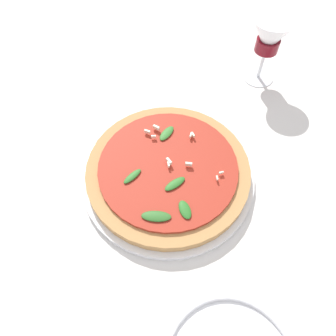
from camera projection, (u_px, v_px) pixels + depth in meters
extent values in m
plane|color=silver|center=(151.00, 195.00, 0.57)|extent=(6.00, 6.00, 0.00)
cylinder|color=white|center=(168.00, 175.00, 0.58)|extent=(0.30, 0.30, 0.01)
cylinder|color=#B7844C|center=(168.00, 171.00, 0.57)|extent=(0.28, 0.28, 0.02)
cylinder|color=#A82D1E|center=(168.00, 167.00, 0.56)|extent=(0.24, 0.24, 0.01)
ellipsoid|color=#2B6D25|center=(175.00, 184.00, 0.53)|extent=(0.03, 0.04, 0.01)
ellipsoid|color=#32732A|center=(167.00, 133.00, 0.59)|extent=(0.04, 0.04, 0.01)
ellipsoid|color=#286B24|center=(185.00, 210.00, 0.51)|extent=(0.03, 0.02, 0.01)
ellipsoid|color=#2D6426|center=(156.00, 216.00, 0.50)|extent=(0.04, 0.05, 0.01)
ellipsoid|color=#306F29|center=(132.00, 176.00, 0.54)|extent=(0.03, 0.04, 0.01)
cube|color=#EFE5C6|center=(169.00, 161.00, 0.55)|extent=(0.01, 0.01, 0.01)
cube|color=#EFE5C6|center=(147.00, 131.00, 0.59)|extent=(0.01, 0.01, 0.01)
cube|color=#EFE5C6|center=(189.00, 164.00, 0.55)|extent=(0.01, 0.01, 0.01)
cube|color=#EFE5C6|center=(193.00, 135.00, 0.58)|extent=(0.01, 0.00, 0.01)
cube|color=#EFE5C6|center=(154.00, 136.00, 0.58)|extent=(0.01, 0.01, 0.00)
cube|color=#EFE5C6|center=(168.00, 164.00, 0.55)|extent=(0.01, 0.00, 0.01)
cube|color=#EFE5C6|center=(217.00, 178.00, 0.54)|extent=(0.01, 0.00, 0.00)
cube|color=#EFE5C6|center=(156.00, 127.00, 0.59)|extent=(0.01, 0.01, 0.01)
cube|color=#EFE5C6|center=(191.00, 135.00, 0.58)|extent=(0.01, 0.01, 0.00)
cube|color=#EFE5C6|center=(221.00, 173.00, 0.54)|extent=(0.00, 0.01, 0.00)
cylinder|color=white|center=(258.00, 76.00, 0.73)|extent=(0.07, 0.07, 0.00)
cylinder|color=white|center=(262.00, 64.00, 0.70)|extent=(0.01, 0.01, 0.06)
cone|color=white|center=(270.00, 36.00, 0.64)|extent=(0.09, 0.09, 0.07)
cylinder|color=maroon|center=(267.00, 45.00, 0.66)|extent=(0.05, 0.05, 0.03)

